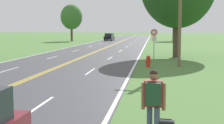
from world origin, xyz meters
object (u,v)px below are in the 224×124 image
Objects in this scene: hitchhiker_person at (153,98)px; traffic_sign at (154,36)px; tree_right_cluster at (71,17)px; car_black_van_mid_near at (109,37)px; tree_behind_sign at (174,15)px; fire_hydrant at (148,61)px.

hitchhiker_person is 0.65× the size of traffic_sign.
tree_right_cluster is 1.78× the size of car_black_van_mid_near.
car_black_van_mid_near is (-9.72, 60.55, -0.20)m from hitchhiker_person.
car_black_van_mid_near is at bearing 13.11° from hitchhiker_person.
hitchhiker_person is 0.23× the size of tree_right_cluster.
tree_behind_sign is 1.88× the size of car_black_van_mid_near.
hitchhiker_person is at bearing -90.04° from traffic_sign.
tree_right_cluster is at bearing 111.77° from fire_hydrant.
traffic_sign is 0.35× the size of tree_right_cluster.
hitchhiker_person is at bearing -168.43° from car_black_van_mid_near.
hitchhiker_person is 61.88m from tree_behind_sign.
tree_right_cluster reaches higher than car_black_van_mid_near.
hitchhiker_person is 20.48m from traffic_sign.
tree_behind_sign reaches higher than hitchhiker_person.
hitchhiker_person reaches higher than car_black_van_mid_near.
tree_behind_sign is at bearing 84.36° from fire_hydrant.
tree_right_cluster reaches higher than fire_hydrant.
hitchhiker_person is 61.33m from car_black_van_mid_near.
fire_hydrant is 0.11× the size of tree_right_cluster.
tree_behind_sign is (4.25, 61.57, 4.53)m from hitchhiker_person.
fire_hydrant is 0.19× the size of car_black_van_mid_near.
hitchhiker_person is 2.13× the size of fire_hydrant.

